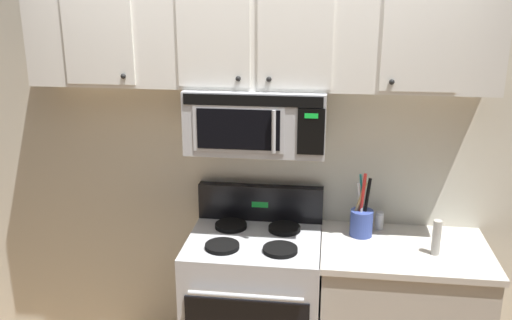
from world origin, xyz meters
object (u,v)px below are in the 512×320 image
Objects in this scene: utensil_crock_blue at (361,219)px; salt_shaker at (379,221)px; stove_range at (255,305)px; pepper_mill at (436,237)px; over_range_microwave at (257,119)px.

utensil_crock_blue is 3.70× the size of salt_shaker.
stove_range is 10.58× the size of salt_shaker.
stove_range is 5.75× the size of pepper_mill.
stove_range is 0.81m from utensil_crock_blue.
over_range_microwave is 1.16m from pepper_mill.
salt_shaker is at bearing 18.02° from stove_range.
salt_shaker is 0.54× the size of pepper_mill.
pepper_mill is at bearing -10.33° from over_range_microwave.
salt_shaker is (0.71, 0.23, 0.48)m from stove_range.
stove_range is at bearing -89.86° from over_range_microwave.
utensil_crock_blue reaches higher than pepper_mill.
stove_range is at bearing 176.31° from pepper_mill.
over_range_microwave is 0.95m from salt_shaker.
stove_range is 1.47× the size of over_range_microwave.
utensil_crock_blue is (0.60, 0.12, 0.53)m from stove_range.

